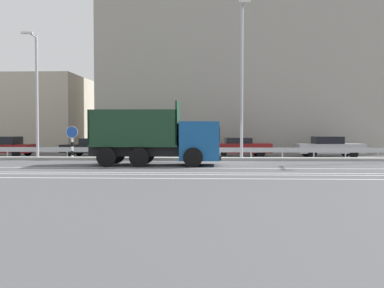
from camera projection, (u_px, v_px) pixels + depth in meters
ground_plane at (221, 162)px, 27.21m from camera, size 320.00×320.00×0.00m
lane_strip_0 at (150, 168)px, 23.23m from camera, size 66.61×0.16×0.01m
lane_strip_1 at (143, 173)px, 20.79m from camera, size 66.61×0.16×0.01m
lane_strip_2 at (140, 174)px, 19.99m from camera, size 66.61×0.16×0.01m
lane_strip_3 at (134, 178)px, 18.42m from camera, size 66.61×0.16×0.01m
median_island at (220, 159)px, 28.90m from camera, size 36.63×1.10×0.18m
median_guardrail at (220, 151)px, 29.85m from camera, size 66.61×0.09×0.78m
dump_truck at (171, 142)px, 24.94m from camera, size 7.25×2.71×3.53m
median_road_sign at (72, 142)px, 29.31m from camera, size 0.78×0.16×2.20m
street_lamp_1 at (36, 91)px, 29.11m from camera, size 0.71×1.96×8.12m
street_lamp_2 at (242, 76)px, 28.46m from camera, size 0.70×2.00×9.82m
parked_car_2 at (5, 147)px, 32.69m from camera, size 4.34×2.16×1.46m
parked_car_3 at (93, 147)px, 32.61m from camera, size 4.57×2.14×1.34m
parked_car_4 at (164, 146)px, 32.01m from camera, size 3.94×1.97×1.61m
parked_car_5 at (240, 147)px, 32.33m from camera, size 4.50×2.11×1.38m
parked_car_6 at (329, 147)px, 31.79m from camera, size 4.75×2.01×1.48m
background_building_0 at (37, 115)px, 44.76m from camera, size 10.63×13.30×6.88m
background_building_1 at (235, 82)px, 38.73m from camera, size 22.43×8.47×12.20m
church_tower at (373, 100)px, 46.61m from camera, size 3.60×3.60×11.29m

